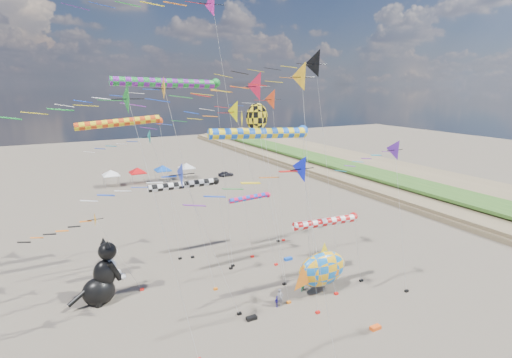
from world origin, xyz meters
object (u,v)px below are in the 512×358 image
object	(u,v)px
parked_car	(226,174)
cat_inflatable	(101,272)
fish_inflatable	(322,269)
person_adult	(280,298)
child_blue	(277,301)
child_green	(304,285)

from	to	relation	value
parked_car	cat_inflatable	bearing A→B (deg)	143.08
fish_inflatable	person_adult	bearing A→B (deg)	-176.52
cat_inflatable	parked_car	distance (m)	51.16
cat_inflatable	child_blue	distance (m)	15.90
fish_inflatable	child_green	world-z (taller)	fish_inflatable
person_adult	child_blue	xyz separation A→B (m)	(-0.26, 0.06, -0.30)
person_adult	parked_car	xyz separation A→B (m)	(16.31, 49.49, -0.27)
fish_inflatable	parked_car	size ratio (longest dim) A/B	2.08
person_adult	parked_car	distance (m)	52.10
child_green	person_adult	bearing A→B (deg)	-171.90
child_green	parked_car	distance (m)	49.91
fish_inflatable	child_blue	bearing A→B (deg)	-177.42
cat_inflatable	child_green	xyz separation A→B (m)	(17.15, -6.87, -2.33)
cat_inflatable	person_adult	size ratio (longest dim) A/B	3.53
fish_inflatable	parked_car	bearing A→B (deg)	76.69
parked_car	child_green	bearing A→B (deg)	164.11
person_adult	child_green	xyz separation A→B (m)	(3.41, 1.27, -0.23)
child_green	child_blue	world-z (taller)	child_green
cat_inflatable	parked_car	bearing A→B (deg)	40.92
fish_inflatable	cat_inflatable	bearing A→B (deg)	156.87
person_adult	child_blue	size ratio (longest dim) A/B	1.58
fish_inflatable	child_blue	xyz separation A→B (m)	(-4.93, -0.22, -1.90)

